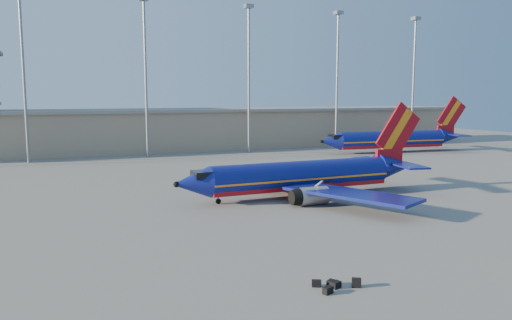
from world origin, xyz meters
The scene contains 6 objects.
ground centered at (0.00, 0.00, 0.00)m, with size 220.00×220.00×0.00m, color slate.
terminal_building centered at (10.00, 58.00, 4.32)m, with size 122.00×16.00×8.50m.
light_mast_row centered at (5.00, 46.00, 17.55)m, with size 101.60×1.60×28.65m.
aircraft_main centered at (4.99, 3.26, 2.25)m, with size 31.06×29.88×10.52m.
aircraft_second centered at (42.45, 35.94, 2.57)m, with size 33.16×12.88×11.23m.
luggage_pile centered at (-6.32, -21.56, 0.21)m, with size 2.78×1.72×0.53m.
Camera 1 is at (-21.29, -45.71, 11.20)m, focal length 35.00 mm.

